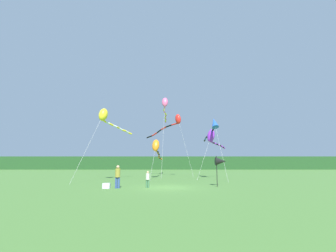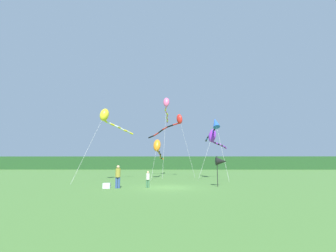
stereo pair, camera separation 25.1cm
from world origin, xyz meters
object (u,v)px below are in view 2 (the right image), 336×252
Objects in this scene: banner_flag_pole at (221,161)px; kite_blue at (214,125)px; person_child at (148,178)px; kite_red at (175,122)px; kite_orange at (158,147)px; kite_purple at (213,137)px; cooler_box at (107,186)px; kite_yellow at (106,117)px; kite_rainbow at (166,106)px; person_adult at (118,175)px.

banner_flag_pole is 9.20m from kite_blue.
person_child is 0.15× the size of kite_blue.
kite_red is 5.46m from kite_orange.
kite_orange is 7.11m from kite_purple.
person_child is 15.82m from kite_red.
kite_orange is (-2.31, -3.25, -3.74)m from kite_red.
kite_purple is (4.67, -3.66, -2.48)m from kite_red.
person_child is at bearing -90.68° from kite_orange.
cooler_box is 0.22× the size of banner_flag_pole.
kite_purple reaches higher than person_child.
banner_flag_pole is at bearing -25.83° from kite_yellow.
kite_yellow reaches higher than kite_blue.
kite_rainbow is (-5.91, 5.72, 3.85)m from kite_blue.
person_child is at bearing -128.15° from kite_blue.
kite_purple is (7.11, 10.36, 4.42)m from person_child.
kite_purple is (5.93, -4.38, -5.07)m from kite_rainbow.
kite_rainbow is (4.29, 15.26, 10.01)m from cooler_box.
kite_red reaches higher than kite_yellow.
person_adult is at bearing 9.27° from cooler_box.
kite_yellow is 11.01m from kite_rainbow.
kite_blue is 1.42× the size of kite_purple.
kite_rainbow reaches higher than kite_orange.
banner_flag_pole is at bearing -74.53° from kite_red.
person_child is at bearing -124.47° from kite_purple.
kite_blue is at bearing -91.02° from kite_purple.
person_adult is 1.36× the size of person_child.
kite_red is at bearing 105.47° from banner_flag_pole.
kite_yellow is 7.60m from kite_orange.
kite_blue is (10.20, 9.55, 6.16)m from cooler_box.
kite_red is 6.94m from kite_blue.
person_child is at bearing -50.52° from kite_yellow.
cooler_box is 15.73m from kite_purple.
kite_blue is at bearing -44.04° from kite_rainbow.
kite_red reaches higher than person_child.
kite_rainbow is at bearing 51.84° from kite_yellow.
kite_blue is at bearing 43.09° from cooler_box.
banner_flag_pole reaches higher than person_adult.
banner_flag_pole is 11.62m from kite_orange.
kite_red is (5.56, 14.54, 7.42)m from cooler_box.
person_child is 2.35× the size of cooler_box.
kite_rainbow is (1.18, 14.74, 9.49)m from person_child.
person_child is at bearing -171.04° from banner_flag_pole.
kite_rainbow is at bearing 109.50° from banner_flag_pole.
kite_yellow reaches higher than kite_orange.
kite_yellow reaches higher than kite_purple.
cooler_box is at bearing -106.02° from kite_orange.
kite_orange reaches higher than banner_flag_pole.
kite_rainbow is (-4.88, 13.78, 8.16)m from banner_flag_pole.
cooler_box is at bearing -170.84° from banner_flag_pole.
kite_orange is at bearing 89.32° from person_child.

